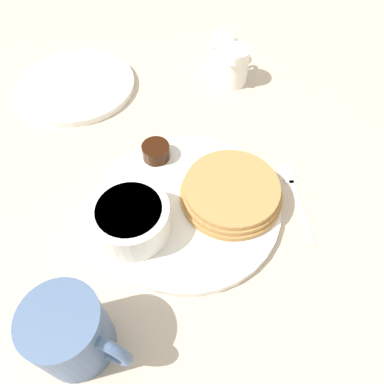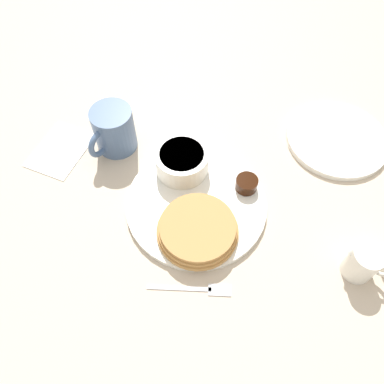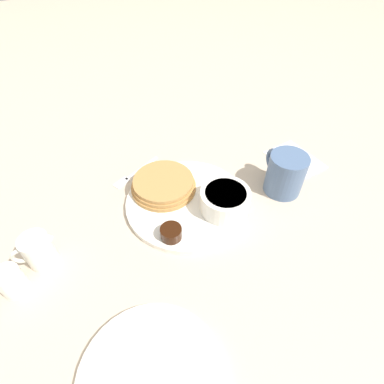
{
  "view_description": "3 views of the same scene",
  "coord_description": "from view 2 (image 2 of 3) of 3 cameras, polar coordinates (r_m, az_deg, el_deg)",
  "views": [
    {
      "loc": [
        -0.09,
        0.28,
        0.45
      ],
      "look_at": [
        -0.0,
        -0.01,
        0.03
      ],
      "focal_mm": 35.0,
      "sensor_mm": 36.0,
      "label": 1
    },
    {
      "loc": [
        -0.33,
        -0.15,
        0.61
      ],
      "look_at": [
        0.01,
        0.01,
        0.03
      ],
      "focal_mm": 35.0,
      "sensor_mm": 36.0,
      "label": 2
    },
    {
      "loc": [
        0.39,
        -0.2,
        0.49
      ],
      "look_at": [
        0.01,
        0.01,
        0.04
      ],
      "focal_mm": 28.0,
      "sensor_mm": 36.0,
      "label": 3
    }
  ],
  "objects": [
    {
      "name": "bowl",
      "position": [
        0.72,
        -1.56,
        4.82
      ],
      "size": [
        0.1,
        0.1,
        0.05
      ],
      "color": "white",
      "rests_on": "plate"
    },
    {
      "name": "plate",
      "position": [
        0.7,
        0.66,
        -1.83
      ],
      "size": [
        0.26,
        0.26,
        0.01
      ],
      "color": "white",
      "rests_on": "ground_plane"
    },
    {
      "name": "syrup_cup",
      "position": [
        0.71,
        8.31,
        1.25
      ],
      "size": [
        0.04,
        0.04,
        0.02
      ],
      "color": "black",
      "rests_on": "plate"
    },
    {
      "name": "creamer_pitcher_near",
      "position": [
        0.68,
        24.62,
        -9.77
      ],
      "size": [
        0.05,
        0.08,
        0.07
      ],
      "color": "white",
      "rests_on": "ground_plane"
    },
    {
      "name": "pancake_stack",
      "position": [
        0.66,
        0.86,
        -5.7
      ],
      "size": [
        0.15,
        0.15,
        0.03
      ],
      "color": "#B78447",
      "rests_on": "plate"
    },
    {
      "name": "fork",
      "position": [
        0.64,
        1.15,
        -14.55
      ],
      "size": [
        0.07,
        0.13,
        0.0
      ],
      "color": "silver",
      "rests_on": "ground_plane"
    },
    {
      "name": "napkin",
      "position": [
        0.83,
        -19.58,
        5.88
      ],
      "size": [
        0.14,
        0.11,
        0.0
      ],
      "color": "white",
      "rests_on": "ground_plane"
    },
    {
      "name": "butter_ramekin",
      "position": [
        0.74,
        -0.8,
        5.7
      ],
      "size": [
        0.04,
        0.04,
        0.04
      ],
      "color": "white",
      "rests_on": "plate"
    },
    {
      "name": "coffee_mug",
      "position": [
        0.77,
        -11.89,
        9.21
      ],
      "size": [
        0.12,
        0.08,
        0.09
      ],
      "color": "slate",
      "rests_on": "ground_plane"
    },
    {
      "name": "ground_plane",
      "position": [
        0.71,
        0.66,
        -2.08
      ],
      "size": [
        4.0,
        4.0,
        0.0
      ],
      "primitive_type": "plane",
      "color": "#C6B299"
    },
    {
      "name": "far_plate",
      "position": [
        0.85,
        21.19,
        7.57
      ],
      "size": [
        0.21,
        0.21,
        0.01
      ],
      "color": "white",
      "rests_on": "ground_plane"
    }
  ]
}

